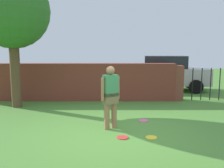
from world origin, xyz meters
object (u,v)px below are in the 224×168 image
(car, at_px, (165,73))
(frisbee_yellow, at_px, (151,138))
(frisbee_red, at_px, (123,137))
(frisbee_pink, at_px, (144,121))
(person, at_px, (111,94))
(tree, at_px, (12,12))

(car, distance_m, frisbee_yellow, 6.99)
(car, height_order, frisbee_red, car)
(car, distance_m, frisbee_red, 7.18)
(frisbee_pink, bearing_deg, person, -144.45)
(person, xyz_separation_m, car, (2.67, 6.04, -0.04))
(person, distance_m, frisbee_pink, 1.46)
(person, height_order, frisbee_red, person)
(frisbee_pink, bearing_deg, frisbee_yellow, -89.56)
(tree, relative_size, frisbee_red, 17.08)
(frisbee_red, xyz_separation_m, frisbee_yellow, (0.67, -0.00, 0.00))
(car, xyz_separation_m, frisbee_yellow, (-1.71, -6.72, -0.85))
(tree, xyz_separation_m, frisbee_yellow, (4.31, -3.11, -3.29))
(person, bearing_deg, frisbee_pink, -176.67)
(frisbee_red, height_order, frisbee_yellow, same)
(tree, xyz_separation_m, car, (6.02, 3.61, -2.43))
(person, xyz_separation_m, frisbee_red, (0.28, -0.68, -0.89))
(frisbee_red, bearing_deg, person, 112.53)
(person, xyz_separation_m, frisbee_yellow, (0.95, -0.69, -0.89))
(person, relative_size, car, 0.37)
(person, bearing_deg, car, -146.05)
(tree, distance_m, person, 4.79)
(person, distance_m, frisbee_yellow, 1.47)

